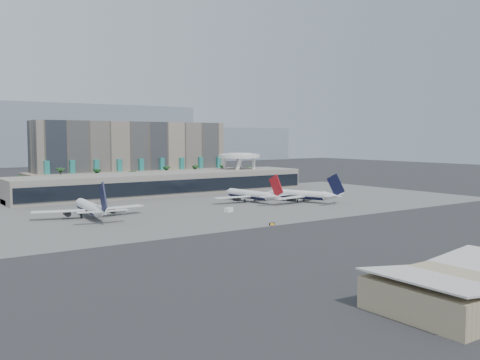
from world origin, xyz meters
TOP-DOWN VIEW (x-y plane):
  - ground at (0.00, 0.00)m, footprint 900.00×900.00m
  - apron_pad at (0.00, 55.00)m, footprint 260.00×130.00m
  - mountain_ridge at (27.88, 470.00)m, footprint 680.00×60.00m
  - hotel at (10.00, 174.41)m, footprint 140.00×30.00m
  - terminal at (0.00, 109.84)m, footprint 170.00×32.50m
  - saucer_structure at (55.00, 116.00)m, footprint 26.00×26.00m
  - palm_row at (7.00, 145.00)m, footprint 157.80×2.80m
  - hangar_left at (-45.00, -102.00)m, footprint 36.65×22.60m
  - airliner_left at (-65.11, 46.76)m, footprint 44.13×45.62m
  - airliner_centre at (17.36, 52.13)m, footprint 41.02×42.38m
  - airliner_right at (37.79, 37.48)m, footprint 39.82×41.16m
  - service_vehicle_a at (-51.50, 50.35)m, footprint 5.24×3.94m
  - service_vehicle_b at (-11.52, 28.69)m, footprint 4.20×3.24m
  - taxiway_sign at (-18.02, -8.95)m, footprint 2.19×0.87m

SIDE VIEW (x-z plane):
  - ground at x=0.00m, z-range 0.00..0.00m
  - apron_pad at x=0.00m, z-range 0.00..0.06m
  - taxiway_sign at x=-18.02m, z-range 0.00..0.99m
  - service_vehicle_b at x=-11.52m, z-range 0.00..1.90m
  - service_vehicle_a at x=-51.50m, z-range 0.00..2.31m
  - hangar_left at x=-45.00m, z-range -0.58..6.98m
  - airliner_centre at x=17.36m, z-range -3.63..11.01m
  - airliner_right at x=37.79m, z-range -3.67..11.13m
  - airliner_left at x=-65.11m, z-range -3.90..11.85m
  - terminal at x=0.00m, z-range -0.73..13.77m
  - palm_row at x=7.00m, z-range 3.95..17.05m
  - hotel at x=10.00m, z-range -4.19..37.81m
  - saucer_structure at x=55.00m, z-range 7.51..29.40m
  - mountain_ridge at x=27.88m, z-range -5.11..64.89m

